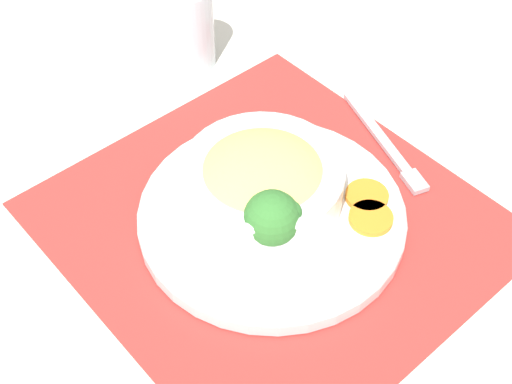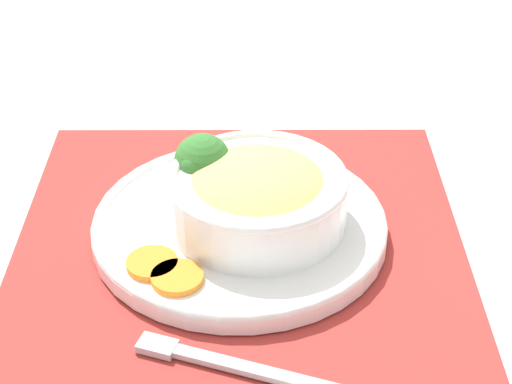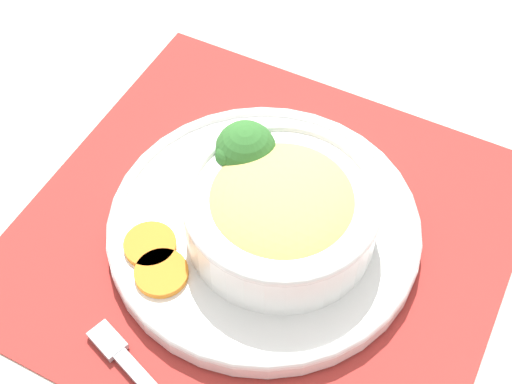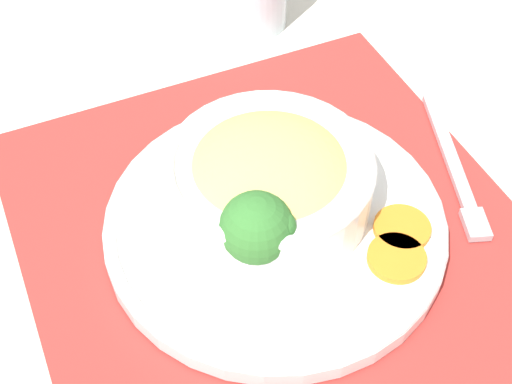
# 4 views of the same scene
# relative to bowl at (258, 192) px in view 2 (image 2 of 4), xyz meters

# --- Properties ---
(ground_plane) EXTENTS (4.00, 4.00, 0.00)m
(ground_plane) POSITION_rel_bowl_xyz_m (-0.00, 0.02, -0.05)
(ground_plane) COLOR beige
(placemat) EXTENTS (0.46, 0.48, 0.00)m
(placemat) POSITION_rel_bowl_xyz_m (-0.00, 0.02, -0.05)
(placemat) COLOR #B2332D
(placemat) RESTS_ON ground_plane
(plate) EXTENTS (0.29, 0.29, 0.02)m
(plate) POSITION_rel_bowl_xyz_m (-0.00, 0.02, -0.04)
(plate) COLOR white
(plate) RESTS_ON placemat
(bowl) EXTENTS (0.17, 0.17, 0.07)m
(bowl) POSITION_rel_bowl_xyz_m (0.00, 0.00, 0.00)
(bowl) COLOR white
(bowl) RESTS_ON plate
(broccoli_floret) EXTENTS (0.06, 0.06, 0.08)m
(broccoli_floret) POSITION_rel_bowl_xyz_m (0.03, 0.06, 0.01)
(broccoli_floret) COLOR #759E51
(broccoli_floret) RESTS_ON plate
(carrot_slice_near) EXTENTS (0.05, 0.05, 0.01)m
(carrot_slice_near) POSITION_rel_bowl_xyz_m (-0.08, 0.09, -0.03)
(carrot_slice_near) COLOR orange
(carrot_slice_near) RESTS_ON plate
(carrot_slice_middle) EXTENTS (0.05, 0.05, 0.01)m
(carrot_slice_middle) POSITION_rel_bowl_xyz_m (-0.10, 0.06, -0.03)
(carrot_slice_middle) COLOR orange
(carrot_slice_middle) RESTS_ON plate
(fork) EXTENTS (0.06, 0.18, 0.01)m
(fork) POSITION_rel_bowl_xyz_m (-0.18, 0.01, -0.05)
(fork) COLOR #B7B7BC
(fork) RESTS_ON placemat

